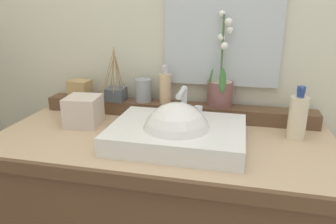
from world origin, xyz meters
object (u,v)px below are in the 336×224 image
object	(u,v)px
sink_basin	(177,135)
reed_diffuser	(116,93)
trinket_box	(80,89)
potted_plant	(220,87)
soap_dispenser	(165,87)
tumbler_cup	(143,90)
tissue_box	(84,111)
lotion_bottle	(298,117)

from	to	relation	value
sink_basin	reed_diffuser	size ratio (longest dim) A/B	1.98
trinket_box	potted_plant	bearing A→B (deg)	8.46
soap_dispenser	trinket_box	world-z (taller)	soap_dispenser
tumbler_cup	reed_diffuser	bearing A→B (deg)	-174.61
sink_basin	potted_plant	distance (m)	0.34
tumbler_cup	trinket_box	distance (m)	0.29
trinket_box	tissue_box	bearing A→B (deg)	-53.46
potted_plant	reed_diffuser	bearing A→B (deg)	-177.26
sink_basin	tissue_box	size ratio (longest dim) A/B	3.57
sink_basin	lotion_bottle	bearing A→B (deg)	19.51
soap_dispenser	trinket_box	xyz separation A→B (m)	(-0.39, -0.02, -0.03)
potted_plant	trinket_box	bearing A→B (deg)	-177.32
sink_basin	soap_dispenser	size ratio (longest dim) A/B	2.81
trinket_box	tissue_box	xyz separation A→B (m)	(0.10, -0.17, -0.04)
potted_plant	lotion_bottle	bearing A→B (deg)	-27.36
sink_basin	reed_diffuser	distance (m)	0.44
tumbler_cup	trinket_box	xyz separation A→B (m)	(-0.29, -0.02, -0.01)
lotion_bottle	potted_plant	bearing A→B (deg)	152.64
reed_diffuser	lotion_bottle	world-z (taller)	reed_diffuser
sink_basin	lotion_bottle	world-z (taller)	lotion_bottle
reed_diffuser	trinket_box	distance (m)	0.17
potted_plant	trinket_box	distance (m)	0.63
potted_plant	reed_diffuser	world-z (taller)	potted_plant
soap_dispenser	reed_diffuser	distance (m)	0.23
trinket_box	reed_diffuser	bearing A→B (deg)	8.31
tumbler_cup	reed_diffuser	size ratio (longest dim) A/B	0.42
potted_plant	tissue_box	bearing A→B (deg)	-159.63
potted_plant	lotion_bottle	xyz separation A→B (m)	(0.29, -0.15, -0.06)
potted_plant	tissue_box	world-z (taller)	potted_plant
soap_dispenser	reed_diffuser	bearing A→B (deg)	-177.40
soap_dispenser	tumbler_cup	xyz separation A→B (m)	(-0.10, 0.00, -0.02)
soap_dispenser	tissue_box	size ratio (longest dim) A/B	1.27
soap_dispenser	tissue_box	world-z (taller)	soap_dispenser
soap_dispenser	tumbler_cup	size ratio (longest dim) A/B	1.66
reed_diffuser	trinket_box	size ratio (longest dim) A/B	2.62
tumbler_cup	lotion_bottle	xyz separation A→B (m)	(0.62, -0.14, -0.03)
sink_basin	trinket_box	size ratio (longest dim) A/B	5.19
potted_plant	soap_dispenser	world-z (taller)	potted_plant
tumbler_cup	tissue_box	bearing A→B (deg)	-136.26
sink_basin	reed_diffuser	xyz separation A→B (m)	(-0.33, 0.27, 0.06)
sink_basin	trinket_box	xyz separation A→B (m)	(-0.50, 0.27, 0.07)
tumbler_cup	lotion_bottle	bearing A→B (deg)	-12.61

